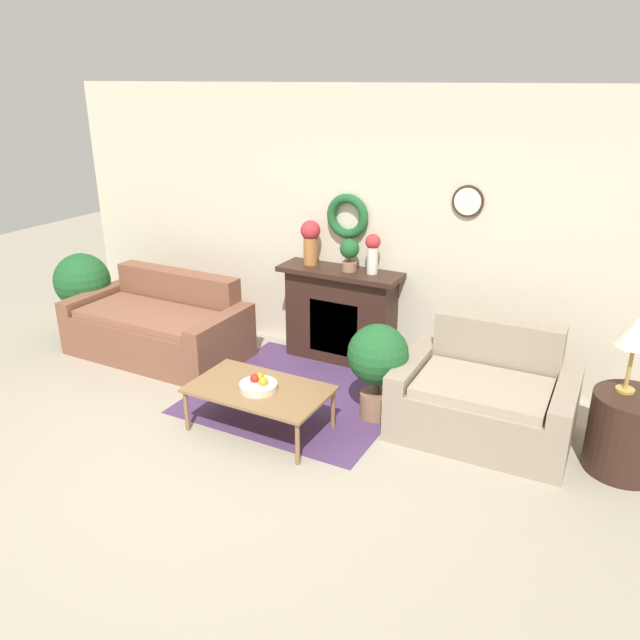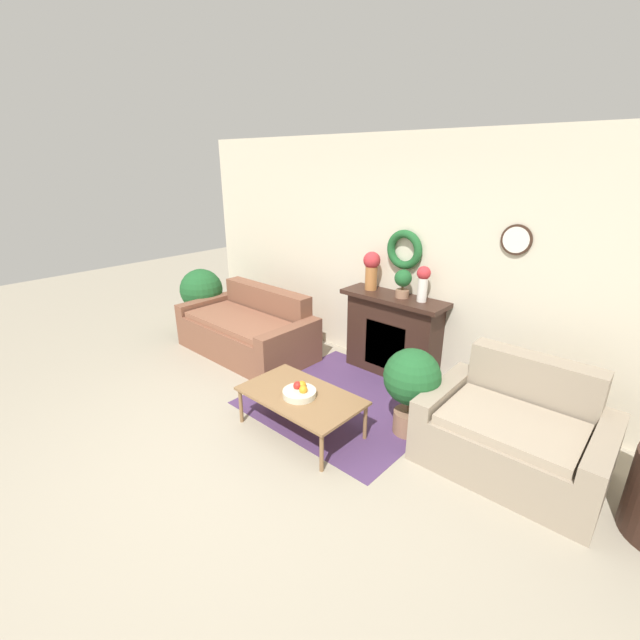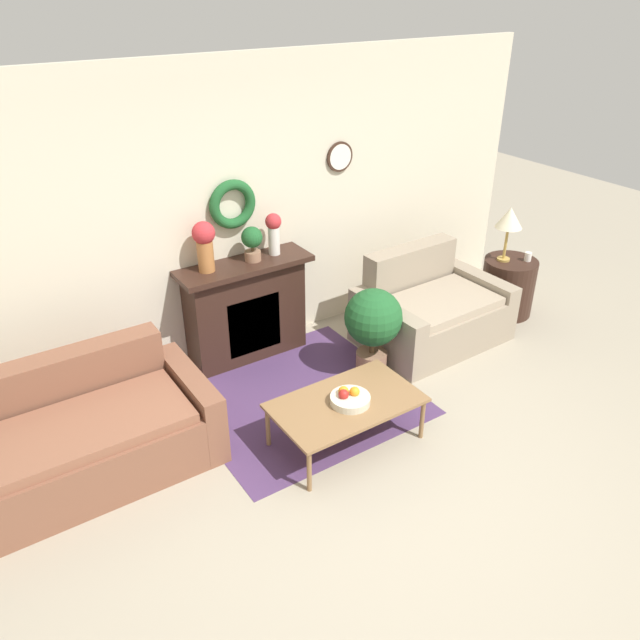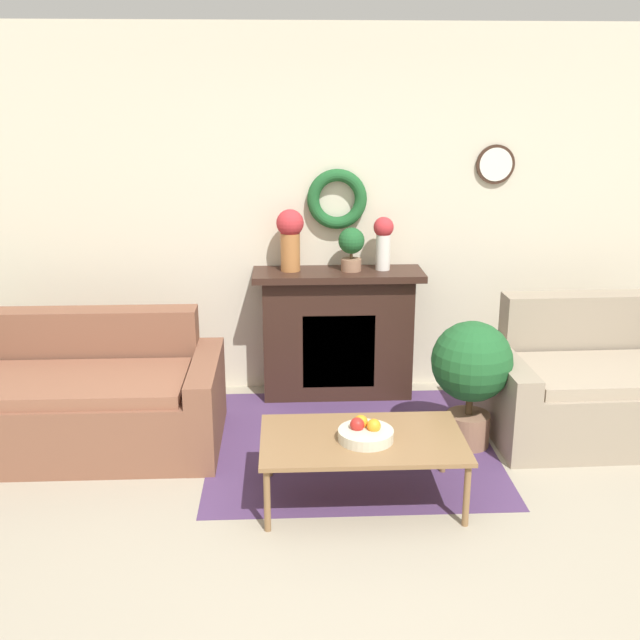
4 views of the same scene
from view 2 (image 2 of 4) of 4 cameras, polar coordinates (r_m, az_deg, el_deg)
The scene contains 13 objects.
ground_plane at distance 3.83m, azimuth -12.18°, elevation -19.07°, with size 16.00×16.00×0.00m, color #9E937F.
floor_rug at distance 4.65m, azimuth 3.69°, elevation -10.69°, with size 1.84×1.77×0.01m.
wall_back at distance 5.00m, azimuth 11.46°, elevation 7.92°, with size 6.80×0.15×2.70m.
fireplace at distance 5.08m, azimuth 9.66°, elevation -1.93°, with size 1.25×0.41×0.97m.
couch_left at distance 5.73m, azimuth -9.52°, elevation -1.38°, with size 1.84×0.97×0.82m.
loveseat_right at distance 3.98m, azimuth 24.46°, elevation -13.52°, with size 1.41×1.00×0.88m.
coffee_table at distance 4.02m, azimuth -2.58°, elevation -10.24°, with size 1.14×0.67×0.39m.
fruit_bowl at distance 3.96m, azimuth -2.72°, elevation -9.56°, with size 0.31×0.31×0.12m.
vase_on_mantel_left at distance 5.04m, azimuth 6.89°, elevation 6.93°, with size 0.20×0.20×0.45m.
vase_on_mantel_right at distance 4.70m, azimuth 13.59°, elevation 5.08°, with size 0.15×0.15×0.39m.
potted_plant_on_mantel at distance 4.81m, azimuth 11.00°, elevation 5.06°, with size 0.19×0.19×0.32m.
potted_plant_floor_by_couch at distance 6.56m, azimuth -15.50°, elevation 3.58°, with size 0.62×0.62×0.93m.
potted_plant_floor_by_loveseat at distance 3.99m, azimuth 12.11°, elevation -8.10°, with size 0.52×0.52×0.84m.
Camera 2 is at (2.50, -1.61, 2.41)m, focal length 24.00 mm.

